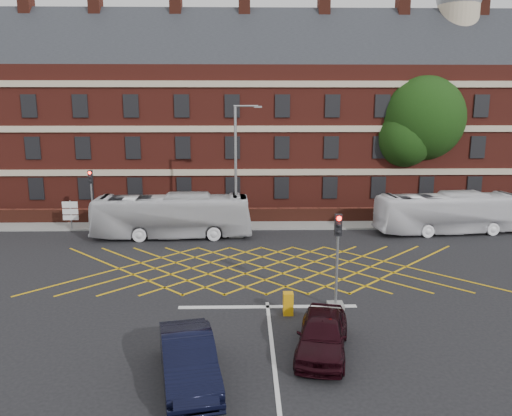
{
  "coord_description": "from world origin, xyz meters",
  "views": [
    {
      "loc": [
        -0.97,
        -24.47,
        8.88
      ],
      "look_at": [
        -0.42,
        1.5,
        3.5
      ],
      "focal_mm": 35.0,
      "sensor_mm": 36.0,
      "label": 1
    }
  ],
  "objects_px": {
    "deciduous_tree": "(420,124)",
    "street_lamp": "(237,193)",
    "utility_cabinet": "(288,304)",
    "direction_signs": "(70,212)",
    "traffic_light_far": "(92,205)",
    "traffic_light_near": "(337,270)",
    "car_maroon": "(322,334)",
    "car_navy": "(188,359)",
    "bus_right": "(449,213)",
    "bus_left": "(172,216)"
  },
  "relations": [
    {
      "from": "car_maroon",
      "to": "traffic_light_near",
      "type": "bearing_deg",
      "value": 85.99
    },
    {
      "from": "car_maroon",
      "to": "utility_cabinet",
      "type": "xyz_separation_m",
      "value": [
        -0.95,
        3.44,
        -0.25
      ]
    },
    {
      "from": "deciduous_tree",
      "to": "direction_signs",
      "type": "distance_m",
      "value": 28.41
    },
    {
      "from": "traffic_light_near",
      "to": "utility_cabinet",
      "type": "distance_m",
      "value": 2.62
    },
    {
      "from": "traffic_light_far",
      "to": "traffic_light_near",
      "type": "bearing_deg",
      "value": -44.61
    },
    {
      "from": "deciduous_tree",
      "to": "car_navy",
      "type": "bearing_deg",
      "value": -121.51
    },
    {
      "from": "car_maroon",
      "to": "deciduous_tree",
      "type": "xyz_separation_m",
      "value": [
        11.72,
        24.85,
        6.56
      ]
    },
    {
      "from": "bus_right",
      "to": "deciduous_tree",
      "type": "height_order",
      "value": "deciduous_tree"
    },
    {
      "from": "bus_left",
      "to": "direction_signs",
      "type": "height_order",
      "value": "bus_left"
    },
    {
      "from": "traffic_light_near",
      "to": "direction_signs",
      "type": "relative_size",
      "value": 1.94
    },
    {
      "from": "street_lamp",
      "to": "direction_signs",
      "type": "height_order",
      "value": "street_lamp"
    },
    {
      "from": "bus_left",
      "to": "traffic_light_far",
      "type": "relative_size",
      "value": 2.51
    },
    {
      "from": "deciduous_tree",
      "to": "street_lamp",
      "type": "bearing_deg",
      "value": -151.28
    },
    {
      "from": "traffic_light_near",
      "to": "car_navy",
      "type": "bearing_deg",
      "value": -134.55
    },
    {
      "from": "bus_right",
      "to": "utility_cabinet",
      "type": "height_order",
      "value": "bus_right"
    },
    {
      "from": "traffic_light_near",
      "to": "traffic_light_far",
      "type": "relative_size",
      "value": 1.0
    },
    {
      "from": "deciduous_tree",
      "to": "traffic_light_far",
      "type": "xyz_separation_m",
      "value": [
        -25.65,
        -5.75,
        -5.54
      ]
    },
    {
      "from": "bus_right",
      "to": "car_maroon",
      "type": "xyz_separation_m",
      "value": [
        -11.53,
        -17.22,
        -0.7
      ]
    },
    {
      "from": "bus_right",
      "to": "direction_signs",
      "type": "distance_m",
      "value": 26.89
    },
    {
      "from": "bus_right",
      "to": "traffic_light_near",
      "type": "bearing_deg",
      "value": 136.38
    },
    {
      "from": "deciduous_tree",
      "to": "street_lamp",
      "type": "xyz_separation_m",
      "value": [
        -15.07,
        -8.26,
        -4.25
      ]
    },
    {
      "from": "street_lamp",
      "to": "direction_signs",
      "type": "distance_m",
      "value": 12.23
    },
    {
      "from": "car_maroon",
      "to": "bus_left",
      "type": "bearing_deg",
      "value": 127.87
    },
    {
      "from": "traffic_light_far",
      "to": "direction_signs",
      "type": "distance_m",
      "value": 1.58
    },
    {
      "from": "bus_left",
      "to": "direction_signs",
      "type": "xyz_separation_m",
      "value": [
        -7.57,
        2.02,
        -0.12
      ]
    },
    {
      "from": "traffic_light_near",
      "to": "utility_cabinet",
      "type": "height_order",
      "value": "traffic_light_near"
    },
    {
      "from": "bus_left",
      "to": "direction_signs",
      "type": "distance_m",
      "value": 7.84
    },
    {
      "from": "street_lamp",
      "to": "utility_cabinet",
      "type": "xyz_separation_m",
      "value": [
        2.4,
        -13.15,
        -2.55
      ]
    },
    {
      "from": "car_maroon",
      "to": "street_lamp",
      "type": "xyz_separation_m",
      "value": [
        -3.35,
        16.6,
        2.3
      ]
    },
    {
      "from": "bus_left",
      "to": "utility_cabinet",
      "type": "distance_m",
      "value": 14.72
    },
    {
      "from": "bus_left",
      "to": "deciduous_tree",
      "type": "relative_size",
      "value": 0.94
    },
    {
      "from": "direction_signs",
      "to": "deciduous_tree",
      "type": "bearing_deg",
      "value": 13.28
    },
    {
      "from": "traffic_light_near",
      "to": "direction_signs",
      "type": "bearing_deg",
      "value": 139.13
    },
    {
      "from": "traffic_light_near",
      "to": "street_lamp",
      "type": "height_order",
      "value": "street_lamp"
    },
    {
      "from": "traffic_light_near",
      "to": "deciduous_tree",
      "type": "bearing_deg",
      "value": 63.16
    },
    {
      "from": "bus_right",
      "to": "traffic_light_far",
      "type": "distance_m",
      "value": 25.53
    },
    {
      "from": "bus_right",
      "to": "traffic_light_near",
      "type": "height_order",
      "value": "traffic_light_near"
    },
    {
      "from": "traffic_light_far",
      "to": "utility_cabinet",
      "type": "bearing_deg",
      "value": -50.35
    },
    {
      "from": "car_navy",
      "to": "utility_cabinet",
      "type": "distance_m",
      "value": 6.45
    },
    {
      "from": "direction_signs",
      "to": "bus_right",
      "type": "bearing_deg",
      "value": -2.66
    },
    {
      "from": "street_lamp",
      "to": "direction_signs",
      "type": "xyz_separation_m",
      "value": [
        -11.97,
        1.87,
        -1.67
      ]
    },
    {
      "from": "utility_cabinet",
      "to": "traffic_light_near",
      "type": "bearing_deg",
      "value": 17.68
    },
    {
      "from": "bus_right",
      "to": "street_lamp",
      "type": "xyz_separation_m",
      "value": [
        -14.89,
        -0.63,
        1.61
      ]
    },
    {
      "from": "bus_left",
      "to": "traffic_light_far",
      "type": "bearing_deg",
      "value": 64.62
    },
    {
      "from": "traffic_light_near",
      "to": "car_maroon",
      "type": "bearing_deg",
      "value": -106.64
    },
    {
      "from": "bus_left",
      "to": "car_navy",
      "type": "relative_size",
      "value": 2.23
    },
    {
      "from": "car_navy",
      "to": "utility_cabinet",
      "type": "xyz_separation_m",
      "value": [
        3.69,
        5.27,
        -0.3
      ]
    },
    {
      "from": "direction_signs",
      "to": "street_lamp",
      "type": "bearing_deg",
      "value": -8.89
    },
    {
      "from": "bus_left",
      "to": "bus_right",
      "type": "distance_m",
      "value": 19.3
    },
    {
      "from": "car_navy",
      "to": "traffic_light_near",
      "type": "xyz_separation_m",
      "value": [
        5.88,
        5.97,
        0.97
      ]
    }
  ]
}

